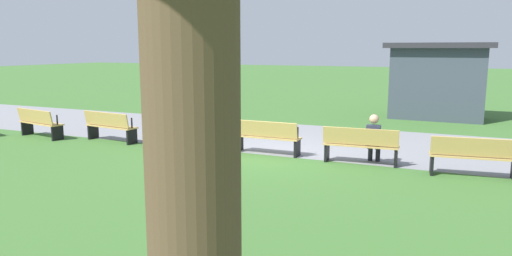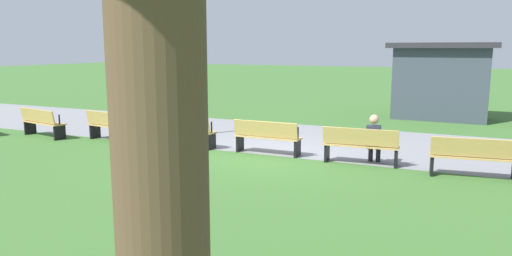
{
  "view_description": "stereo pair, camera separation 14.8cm",
  "coord_description": "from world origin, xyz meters",
  "px_view_note": "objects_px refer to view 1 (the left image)",
  "views": [
    {
      "loc": [
        4.57,
        -11.13,
        2.73
      ],
      "look_at": [
        0.0,
        -0.75,
        0.8
      ],
      "focal_mm": 33.11,
      "sensor_mm": 36.0,
      "label": 1
    },
    {
      "loc": [
        4.7,
        -11.07,
        2.73
      ],
      "look_at": [
        0.0,
        -0.75,
        0.8
      ],
      "focal_mm": 33.11,
      "sensor_mm": 36.0,
      "label": 2
    }
  ],
  "objects_px": {
    "bench_2": "(39,123)",
    "bench_6": "(361,145)",
    "bench_3": "(110,126)",
    "bench_7": "(473,156)",
    "kiosk": "(438,80)",
    "bench_4": "(184,130)",
    "bench_5": "(267,136)",
    "lamp_post": "(161,40)",
    "person_seated": "(374,138)"
  },
  "relations": [
    {
      "from": "person_seated",
      "to": "kiosk",
      "type": "xyz_separation_m",
      "value": [
        0.95,
        8.53,
        0.86
      ]
    },
    {
      "from": "bench_4",
      "to": "person_seated",
      "type": "relative_size",
      "value": 1.48
    },
    {
      "from": "bench_6",
      "to": "bench_7",
      "type": "distance_m",
      "value": 2.44
    },
    {
      "from": "kiosk",
      "to": "bench_7",
      "type": "bearing_deg",
      "value": -80.62
    },
    {
      "from": "bench_3",
      "to": "bench_6",
      "type": "height_order",
      "value": "same"
    },
    {
      "from": "bench_5",
      "to": "kiosk",
      "type": "height_order",
      "value": "kiosk"
    },
    {
      "from": "bench_4",
      "to": "kiosk",
      "type": "relative_size",
      "value": 0.45
    },
    {
      "from": "bench_2",
      "to": "bench_5",
      "type": "xyz_separation_m",
      "value": [
        7.27,
        0.68,
        0.0
      ]
    },
    {
      "from": "bench_5",
      "to": "bench_4",
      "type": "bearing_deg",
      "value": -178.23
    },
    {
      "from": "bench_2",
      "to": "bench_3",
      "type": "height_order",
      "value": "same"
    },
    {
      "from": "bench_4",
      "to": "bench_5",
      "type": "distance_m",
      "value": 2.44
    },
    {
      "from": "bench_4",
      "to": "kiosk",
      "type": "distance_m",
      "value": 10.66
    },
    {
      "from": "bench_3",
      "to": "bench_6",
      "type": "distance_m",
      "value": 7.3
    },
    {
      "from": "bench_7",
      "to": "person_seated",
      "type": "relative_size",
      "value": 1.49
    },
    {
      "from": "bench_3",
      "to": "kiosk",
      "type": "relative_size",
      "value": 0.45
    },
    {
      "from": "bench_6",
      "to": "bench_3",
      "type": "bearing_deg",
      "value": 178.22
    },
    {
      "from": "person_seated",
      "to": "lamp_post",
      "type": "distance_m",
      "value": 6.78
    },
    {
      "from": "bench_4",
      "to": "bench_6",
      "type": "xyz_separation_m",
      "value": [
        4.87,
        0.0,
        0.0
      ]
    },
    {
      "from": "bench_6",
      "to": "bench_7",
      "type": "relative_size",
      "value": 0.99
    },
    {
      "from": "bench_6",
      "to": "lamp_post",
      "type": "distance_m",
      "value": 6.61
    },
    {
      "from": "bench_5",
      "to": "lamp_post",
      "type": "relative_size",
      "value": 0.41
    },
    {
      "from": "person_seated",
      "to": "lamp_post",
      "type": "bearing_deg",
      "value": 171.15
    },
    {
      "from": "bench_3",
      "to": "lamp_post",
      "type": "bearing_deg",
      "value": 45.72
    },
    {
      "from": "bench_7",
      "to": "bench_5",
      "type": "bearing_deg",
      "value": 169.35
    },
    {
      "from": "bench_5",
      "to": "person_seated",
      "type": "xyz_separation_m",
      "value": [
        2.71,
        0.08,
        0.16
      ]
    },
    {
      "from": "bench_7",
      "to": "lamp_post",
      "type": "bearing_deg",
      "value": 166.36
    },
    {
      "from": "bench_4",
      "to": "bench_7",
      "type": "distance_m",
      "value": 7.3
    },
    {
      "from": "bench_5",
      "to": "bench_7",
      "type": "bearing_deg",
      "value": -3.54
    },
    {
      "from": "bench_5",
      "to": "bench_7",
      "type": "height_order",
      "value": "same"
    },
    {
      "from": "bench_3",
      "to": "bench_7",
      "type": "height_order",
      "value": "same"
    },
    {
      "from": "bench_5",
      "to": "bench_7",
      "type": "relative_size",
      "value": 0.97
    },
    {
      "from": "bench_6",
      "to": "kiosk",
      "type": "distance_m",
      "value": 8.84
    },
    {
      "from": "bench_5",
      "to": "person_seated",
      "type": "relative_size",
      "value": 1.45
    },
    {
      "from": "bench_3",
      "to": "bench_4",
      "type": "xyz_separation_m",
      "value": [
        2.43,
        0.23,
        0.0
      ]
    },
    {
      "from": "bench_3",
      "to": "kiosk",
      "type": "height_order",
      "value": "kiosk"
    },
    {
      "from": "bench_4",
      "to": "bench_6",
      "type": "height_order",
      "value": "same"
    },
    {
      "from": "bench_2",
      "to": "bench_6",
      "type": "distance_m",
      "value": 9.73
    },
    {
      "from": "bench_6",
      "to": "kiosk",
      "type": "bearing_deg",
      "value": 78.44
    },
    {
      "from": "bench_5",
      "to": "kiosk",
      "type": "bearing_deg",
      "value": 66.99
    },
    {
      "from": "bench_2",
      "to": "bench_6",
      "type": "xyz_separation_m",
      "value": [
        9.71,
        0.6,
        0.0
      ]
    },
    {
      "from": "bench_3",
      "to": "bench_7",
      "type": "relative_size",
      "value": 1.0
    },
    {
      "from": "bench_7",
      "to": "kiosk",
      "type": "distance_m",
      "value": 9.06
    },
    {
      "from": "bench_3",
      "to": "bench_4",
      "type": "height_order",
      "value": "same"
    },
    {
      "from": "bench_3",
      "to": "person_seated",
      "type": "distance_m",
      "value": 7.58
    },
    {
      "from": "bench_3",
      "to": "bench_4",
      "type": "relative_size",
      "value": 1.01
    },
    {
      "from": "bench_2",
      "to": "bench_3",
      "type": "bearing_deg",
      "value": 19.52
    },
    {
      "from": "bench_3",
      "to": "bench_6",
      "type": "relative_size",
      "value": 1.01
    },
    {
      "from": "bench_4",
      "to": "bench_6",
      "type": "distance_m",
      "value": 4.87
    },
    {
      "from": "bench_2",
      "to": "person_seated",
      "type": "bearing_deg",
      "value": 15.02
    },
    {
      "from": "bench_3",
      "to": "lamp_post",
      "type": "distance_m",
      "value": 2.93
    }
  ]
}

